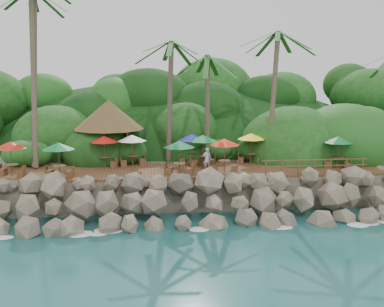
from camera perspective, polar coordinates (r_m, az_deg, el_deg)
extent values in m
plane|color=#19514F|center=(25.69, 1.40, -9.83)|extent=(140.00, 140.00, 0.00)
cube|color=gray|center=(40.81, -1.44, -0.82)|extent=(32.00, 25.20, 2.10)
ellipsoid|color=#143811|center=(48.36, -2.13, -0.38)|extent=(44.80, 28.00, 15.40)
cube|color=brown|center=(30.82, 0.00, -2.20)|extent=(26.00, 5.00, 0.20)
ellipsoid|color=white|center=(26.44, -18.73, -9.72)|extent=(1.20, 0.80, 0.06)
ellipsoid|color=white|center=(25.93, -12.16, -9.79)|extent=(1.20, 0.80, 0.06)
ellipsoid|color=white|center=(25.77, -5.42, -9.74)|extent=(1.20, 0.80, 0.06)
ellipsoid|color=white|center=(25.96, 1.31, -9.55)|extent=(1.20, 0.80, 0.06)
ellipsoid|color=white|center=(26.48, 7.85, -9.24)|extent=(1.20, 0.80, 0.06)
ellipsoid|color=white|center=(27.33, 14.05, -8.83)|extent=(1.20, 0.80, 0.06)
ellipsoid|color=white|center=(28.47, 19.79, -8.37)|extent=(1.20, 0.80, 0.06)
cylinder|color=brown|center=(33.02, -19.67, 8.98)|extent=(0.41, 2.18, 12.22)
cylinder|color=brown|center=(33.39, -19.57, 9.71)|extent=(0.76, 2.30, 13.06)
cylinder|color=brown|center=(33.12, -2.86, 6.48)|extent=(0.70, 1.30, 8.77)
ellipsoid|color=#23601E|center=(33.14, -2.93, 14.08)|extent=(6.00, 6.00, 2.40)
cylinder|color=brown|center=(33.53, 1.99, 5.70)|extent=(0.55, 0.81, 7.81)
ellipsoid|color=#23601E|center=(33.47, 2.03, 12.37)|extent=(6.00, 6.00, 2.40)
cylinder|color=brown|center=(33.63, 10.40, 7.05)|extent=(1.19, 1.41, 9.52)
ellipsoid|color=#23601E|center=(33.74, 10.66, 15.16)|extent=(6.00, 6.00, 2.40)
cylinder|color=brown|center=(33.14, -13.12, 0.69)|extent=(0.16, 0.16, 2.40)
cylinder|color=brown|center=(32.90, -8.28, 0.78)|extent=(0.16, 0.16, 2.40)
cylinder|color=brown|center=(35.89, -12.57, 1.41)|extent=(0.16, 0.16, 2.40)
cylinder|color=brown|center=(35.67, -8.10, 1.50)|extent=(0.16, 0.16, 2.40)
cone|color=brown|center=(34.10, -10.64, 4.93)|extent=(5.26, 5.26, 2.20)
cylinder|color=brown|center=(33.03, 7.52, -0.64)|extent=(0.08, 0.08, 0.73)
cylinder|color=brown|center=(32.96, 7.54, 0.00)|extent=(0.83, 0.83, 0.05)
cylinder|color=brown|center=(32.90, 7.55, 0.59)|extent=(0.05, 0.05, 2.17)
cone|color=#FFEF15|center=(32.76, 7.59, 2.21)|extent=(2.07, 2.07, 0.44)
cube|color=brown|center=(33.12, 6.33, -0.82)|extent=(0.52, 0.52, 0.45)
cube|color=brown|center=(33.00, 8.71, -0.92)|extent=(0.52, 0.52, 0.45)
cylinder|color=brown|center=(29.08, -1.65, -2.01)|extent=(0.08, 0.08, 0.73)
cylinder|color=brown|center=(29.01, -1.65, -1.28)|extent=(0.83, 0.83, 0.05)
cylinder|color=brown|center=(28.94, -1.65, -0.61)|extent=(0.05, 0.05, 2.17)
cone|color=#0B6B32|center=(28.78, -1.66, 1.22)|extent=(2.07, 2.07, 0.44)
cube|color=brown|center=(29.26, -2.96, -2.22)|extent=(0.52, 0.52, 0.45)
cube|color=brown|center=(28.97, -0.31, -2.33)|extent=(0.52, 0.52, 0.45)
cylinder|color=brown|center=(32.72, 18.14, -1.15)|extent=(0.08, 0.08, 0.73)
cylinder|color=brown|center=(32.66, 18.17, -0.51)|extent=(0.83, 0.83, 0.05)
cylinder|color=brown|center=(32.60, 18.20, 0.09)|extent=(0.05, 0.05, 2.17)
cone|color=#0B6825|center=(32.46, 18.29, 1.72)|extent=(2.07, 2.07, 0.44)
cube|color=brown|center=(32.68, 16.92, -1.35)|extent=(0.52, 0.52, 0.45)
cube|color=brown|center=(32.83, 19.32, -1.43)|extent=(0.52, 0.52, 0.45)
cylinder|color=brown|center=(30.97, -22.11, -2.01)|extent=(0.08, 0.08, 0.73)
cylinder|color=brown|center=(30.90, -22.15, -1.33)|extent=(0.83, 0.83, 0.05)
cylinder|color=brown|center=(30.84, -22.20, -0.70)|extent=(0.05, 0.05, 2.17)
cone|color=red|center=(30.69, -22.31, 1.02)|extent=(2.07, 2.07, 0.44)
cube|color=brown|center=(31.41, -23.10, -2.17)|extent=(0.53, 0.53, 0.45)
cube|color=brown|center=(30.59, -21.05, -2.34)|extent=(0.53, 0.53, 0.45)
cylinder|color=brown|center=(31.99, -11.12, -1.09)|extent=(0.08, 0.08, 0.73)
cylinder|color=brown|center=(31.92, -11.14, -0.43)|extent=(0.83, 0.83, 0.05)
cylinder|color=brown|center=(31.86, -11.16, 0.18)|extent=(0.05, 0.05, 2.17)
cone|color=#B9140B|center=(31.71, -11.22, 1.85)|extent=(2.07, 2.07, 0.44)
cube|color=brown|center=(32.30, -12.23, -1.27)|extent=(0.53, 0.53, 0.45)
cube|color=brown|center=(31.74, -9.97, -1.39)|extent=(0.53, 0.53, 0.45)
cylinder|color=brown|center=(32.15, -7.64, -0.93)|extent=(0.08, 0.08, 0.73)
cylinder|color=brown|center=(32.09, -7.65, -0.27)|extent=(0.83, 0.83, 0.05)
cylinder|color=brown|center=(32.03, -7.67, 0.33)|extent=(0.05, 0.05, 2.17)
cone|color=white|center=(31.88, -7.71, 1.99)|extent=(2.07, 2.07, 0.44)
cube|color=brown|center=(32.00, -8.82, -1.26)|extent=(0.52, 0.52, 0.45)
cube|color=brown|center=(32.37, -6.46, -1.08)|extent=(0.52, 0.52, 0.45)
cylinder|color=brown|center=(31.85, 1.39, -0.95)|extent=(0.08, 0.08, 0.73)
cylinder|color=brown|center=(31.78, 1.39, -0.28)|extent=(0.83, 0.83, 0.05)
cylinder|color=brown|center=(31.72, 1.39, 0.33)|extent=(0.05, 0.05, 2.17)
cone|color=#0D7A32|center=(31.58, 1.40, 2.00)|extent=(2.07, 2.07, 0.44)
cube|color=brown|center=(31.75, 0.16, -1.23)|extent=(0.44, 0.44, 0.45)
cube|color=brown|center=(32.01, 2.60, -1.15)|extent=(0.44, 0.44, 0.45)
cylinder|color=brown|center=(29.53, -16.63, -2.24)|extent=(0.08, 0.08, 0.73)
cylinder|color=brown|center=(29.46, -16.67, -1.53)|extent=(0.83, 0.83, 0.05)
cylinder|color=brown|center=(29.39, -16.70, -0.87)|extent=(0.05, 0.05, 2.17)
cone|color=#0C742D|center=(29.24, -16.79, 0.93)|extent=(2.07, 2.07, 0.44)
cube|color=brown|center=(29.87, -17.80, -2.44)|extent=(0.51, 0.51, 0.45)
cube|color=brown|center=(29.26, -15.41, -2.57)|extent=(0.51, 0.51, 0.45)
cylinder|color=brown|center=(30.09, 4.16, -1.62)|extent=(0.08, 0.08, 0.73)
cylinder|color=brown|center=(30.02, 4.17, -0.92)|extent=(0.83, 0.83, 0.05)
cylinder|color=brown|center=(29.95, 4.17, -0.27)|extent=(0.05, 0.05, 2.17)
cone|color=red|center=(29.80, 4.20, 1.50)|extent=(2.07, 2.07, 0.44)
cube|color=brown|center=(30.18, 2.85, -1.84)|extent=(0.50, 0.50, 0.45)
cube|color=brown|center=(30.07, 5.46, -1.91)|extent=(0.50, 0.50, 0.45)
cylinder|color=brown|center=(32.30, -0.01, -0.79)|extent=(0.08, 0.08, 0.73)
cylinder|color=brown|center=(32.23, -0.01, -0.13)|extent=(0.83, 0.83, 0.05)
cylinder|color=brown|center=(32.18, -0.01, 0.47)|extent=(0.05, 0.05, 2.17)
cone|color=#0B0E9A|center=(32.03, -0.01, 2.12)|extent=(2.07, 2.07, 0.44)
cube|color=brown|center=(32.40, -1.22, -1.01)|extent=(0.49, 0.49, 0.45)
cube|color=brown|center=(32.28, 1.21, -1.05)|extent=(0.49, 0.49, 0.45)
cylinder|color=brown|center=(29.26, 9.43, -1.79)|extent=(0.10, 0.10, 1.00)
cylinder|color=brown|center=(29.57, 11.48, -1.74)|extent=(0.10, 0.10, 1.00)
cylinder|color=brown|center=(29.91, 13.50, -1.68)|extent=(0.10, 0.10, 1.00)
cylinder|color=brown|center=(30.30, 15.46, -1.62)|extent=(0.10, 0.10, 1.00)
cylinder|color=brown|center=(30.71, 17.37, -1.56)|extent=(0.10, 0.10, 1.00)
cylinder|color=brown|center=(31.16, 19.23, -1.50)|extent=(0.10, 0.10, 1.00)
cylinder|color=brown|center=(31.64, 21.04, -1.44)|extent=(0.10, 0.10, 1.00)
cube|color=brown|center=(30.21, 15.50, -0.78)|extent=(7.20, 0.06, 0.06)
cube|color=brown|center=(30.29, 15.47, -1.53)|extent=(7.20, 0.06, 0.06)
imported|color=silver|center=(30.22, 1.96, -0.73)|extent=(0.64, 0.48, 1.58)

